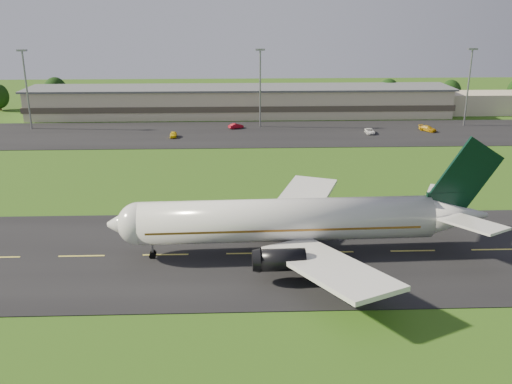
{
  "coord_description": "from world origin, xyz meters",
  "views": [
    {
      "loc": [
        -1.62,
        -69.04,
        31.93
      ],
      "look_at": [
        1.25,
        8.0,
        6.0
      ],
      "focal_mm": 40.0,
      "sensor_mm": 36.0,
      "label": 1
    }
  ],
  "objects_px": {
    "light_mast_east": "(469,78)",
    "service_vehicle_b": "(236,126)",
    "service_vehicle_a": "(173,135)",
    "service_vehicle_c": "(370,131)",
    "light_mast_west": "(26,80)",
    "airliner": "(293,221)",
    "light_mast_centre": "(260,79)",
    "service_vehicle_d": "(428,129)",
    "terminal": "(262,102)"
  },
  "relations": [
    {
      "from": "airliner",
      "to": "service_vehicle_c",
      "type": "bearing_deg",
      "value": 67.53
    },
    {
      "from": "light_mast_west",
      "to": "light_mast_centre",
      "type": "height_order",
      "value": "same"
    },
    {
      "from": "airliner",
      "to": "terminal",
      "type": "distance_m",
      "value": 96.16
    },
    {
      "from": "service_vehicle_c",
      "to": "service_vehicle_b",
      "type": "bearing_deg",
      "value": 169.64
    },
    {
      "from": "service_vehicle_a",
      "to": "service_vehicle_c",
      "type": "relative_size",
      "value": 0.89
    },
    {
      "from": "service_vehicle_c",
      "to": "service_vehicle_d",
      "type": "bearing_deg",
      "value": 9.74
    },
    {
      "from": "light_mast_west",
      "to": "light_mast_east",
      "type": "distance_m",
      "value": 115.0
    },
    {
      "from": "airliner",
      "to": "service_vehicle_a",
      "type": "xyz_separation_m",
      "value": [
        -22.56,
        68.43,
        -3.88
      ]
    },
    {
      "from": "light_mast_east",
      "to": "service_vehicle_b",
      "type": "bearing_deg",
      "value": -178.24
    },
    {
      "from": "light_mast_west",
      "to": "service_vehicle_b",
      "type": "xyz_separation_m",
      "value": [
        53.6,
        -1.88,
        -11.99
      ]
    },
    {
      "from": "light_mast_east",
      "to": "service_vehicle_d",
      "type": "bearing_deg",
      "value": -149.97
    },
    {
      "from": "service_vehicle_c",
      "to": "service_vehicle_d",
      "type": "height_order",
      "value": "service_vehicle_d"
    },
    {
      "from": "service_vehicle_b",
      "to": "service_vehicle_d",
      "type": "height_order",
      "value": "service_vehicle_d"
    },
    {
      "from": "light_mast_east",
      "to": "service_vehicle_d",
      "type": "xyz_separation_m",
      "value": [
        -12.19,
        -7.04,
        -11.94
      ]
    },
    {
      "from": "light_mast_east",
      "to": "service_vehicle_c",
      "type": "distance_m",
      "value": 31.54
    },
    {
      "from": "light_mast_east",
      "to": "service_vehicle_c",
      "type": "bearing_deg",
      "value": -161.64
    },
    {
      "from": "service_vehicle_d",
      "to": "airliner",
      "type": "bearing_deg",
      "value": -155.33
    },
    {
      "from": "terminal",
      "to": "light_mast_centre",
      "type": "distance_m",
      "value": 18.45
    },
    {
      "from": "airliner",
      "to": "service_vehicle_b",
      "type": "distance_m",
      "value": 78.51
    },
    {
      "from": "airliner",
      "to": "light_mast_centre",
      "type": "bearing_deg",
      "value": 88.64
    },
    {
      "from": "service_vehicle_a",
      "to": "service_vehicle_d",
      "type": "height_order",
      "value": "service_vehicle_d"
    },
    {
      "from": "service_vehicle_a",
      "to": "service_vehicle_c",
      "type": "xyz_separation_m",
      "value": [
        49.13,
        2.35,
        -0.06
      ]
    },
    {
      "from": "light_mast_centre",
      "to": "terminal",
      "type": "bearing_deg",
      "value": 85.05
    },
    {
      "from": "light_mast_west",
      "to": "service_vehicle_a",
      "type": "relative_size",
      "value": 5.1
    },
    {
      "from": "airliner",
      "to": "service_vehicle_b",
      "type": "relative_size",
      "value": 12.97
    },
    {
      "from": "airliner",
      "to": "light_mast_west",
      "type": "bearing_deg",
      "value": 125.33
    },
    {
      "from": "service_vehicle_d",
      "to": "service_vehicle_a",
      "type": "bearing_deg",
      "value": 148.63
    },
    {
      "from": "light_mast_west",
      "to": "service_vehicle_c",
      "type": "distance_m",
      "value": 88.62
    },
    {
      "from": "light_mast_east",
      "to": "service_vehicle_b",
      "type": "distance_m",
      "value": 62.59
    },
    {
      "from": "light_mast_east",
      "to": "service_vehicle_a",
      "type": "distance_m",
      "value": 78.59
    },
    {
      "from": "terminal",
      "to": "light_mast_centre",
      "type": "relative_size",
      "value": 7.13
    },
    {
      "from": "light_mast_east",
      "to": "service_vehicle_b",
      "type": "height_order",
      "value": "light_mast_east"
    },
    {
      "from": "light_mast_west",
      "to": "service_vehicle_c",
      "type": "height_order",
      "value": "light_mast_west"
    },
    {
      "from": "light_mast_centre",
      "to": "service_vehicle_a",
      "type": "xyz_separation_m",
      "value": [
        -21.81,
        -11.54,
        -11.96
      ]
    },
    {
      "from": "light_mast_centre",
      "to": "service_vehicle_a",
      "type": "height_order",
      "value": "light_mast_centre"
    },
    {
      "from": "light_mast_centre",
      "to": "light_mast_east",
      "type": "bearing_deg",
      "value": 0.0
    },
    {
      "from": "service_vehicle_a",
      "to": "service_vehicle_d",
      "type": "xyz_separation_m",
      "value": [
        64.63,
        4.5,
        0.02
      ]
    },
    {
      "from": "light_mast_centre",
      "to": "service_vehicle_b",
      "type": "bearing_deg",
      "value": -163.59
    },
    {
      "from": "airliner",
      "to": "light_mast_centre",
      "type": "xyz_separation_m",
      "value": [
        -0.75,
        79.97,
        8.08
      ]
    },
    {
      "from": "light_mast_east",
      "to": "service_vehicle_d",
      "type": "distance_m",
      "value": 18.46
    },
    {
      "from": "light_mast_east",
      "to": "service_vehicle_b",
      "type": "xyz_separation_m",
      "value": [
        -61.4,
        -1.88,
        -11.99
      ]
    },
    {
      "from": "light_mast_centre",
      "to": "light_mast_east",
      "type": "xyz_separation_m",
      "value": [
        55.0,
        0.0,
        0.0
      ]
    },
    {
      "from": "service_vehicle_c",
      "to": "service_vehicle_d",
      "type": "distance_m",
      "value": 15.64
    },
    {
      "from": "service_vehicle_a",
      "to": "service_vehicle_b",
      "type": "relative_size",
      "value": 1.01
    },
    {
      "from": "light_mast_west",
      "to": "light_mast_centre",
      "type": "xyz_separation_m",
      "value": [
        60.0,
        0.0,
        0.0
      ]
    },
    {
      "from": "light_mast_centre",
      "to": "service_vehicle_c",
      "type": "xyz_separation_m",
      "value": [
        27.32,
        -9.19,
        -12.02
      ]
    },
    {
      "from": "light_mast_east",
      "to": "terminal",
      "type": "bearing_deg",
      "value": 163.2
    },
    {
      "from": "airliner",
      "to": "light_mast_east",
      "type": "relative_size",
      "value": 2.52
    },
    {
      "from": "airliner",
      "to": "light_mast_centre",
      "type": "relative_size",
      "value": 2.52
    },
    {
      "from": "service_vehicle_c",
      "to": "airliner",
      "type": "bearing_deg",
      "value": -108.71
    }
  ]
}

